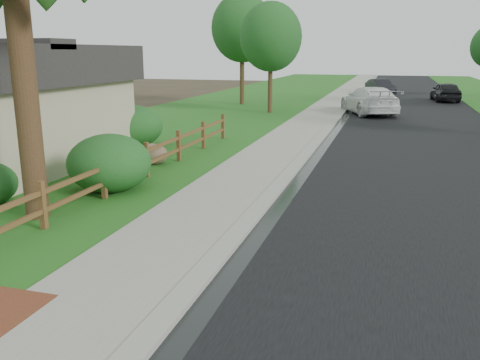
% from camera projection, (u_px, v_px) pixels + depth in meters
% --- Properties ---
extents(ground, '(120.00, 120.00, 0.00)m').
position_uv_depth(ground, '(136.00, 321.00, 7.15)').
color(ground, '#352D1C').
extents(road, '(8.00, 90.00, 0.02)m').
position_uv_depth(road, '(409.00, 102.00, 38.43)').
color(road, black).
rests_on(road, ground).
extents(curb, '(0.40, 90.00, 0.12)m').
position_uv_depth(curb, '(353.00, 100.00, 39.57)').
color(curb, gray).
rests_on(curb, ground).
extents(wet_gutter, '(0.50, 90.00, 0.00)m').
position_uv_depth(wet_gutter, '(357.00, 100.00, 39.48)').
color(wet_gutter, black).
rests_on(wet_gutter, road).
extents(sidewalk, '(2.20, 90.00, 0.10)m').
position_uv_depth(sidewalk, '(336.00, 99.00, 39.92)').
color(sidewalk, gray).
rests_on(sidewalk, ground).
extents(grass_strip, '(1.60, 90.00, 0.06)m').
position_uv_depth(grass_strip, '(312.00, 99.00, 40.45)').
color(grass_strip, '#2A5B1A').
rests_on(grass_strip, ground).
extents(lawn_near, '(9.00, 90.00, 0.04)m').
position_uv_depth(lawn_near, '(249.00, 97.00, 41.88)').
color(lawn_near, '#2A5B1A').
rests_on(lawn_near, ground).
extents(ranch_fence, '(0.12, 16.92, 1.10)m').
position_uv_depth(ranch_fence, '(127.00, 167.00, 13.94)').
color(ranch_fence, '#4C2A19').
rests_on(ranch_fence, ground).
extents(white_suv, '(4.15, 6.10, 1.64)m').
position_uv_depth(white_suv, '(369.00, 100.00, 30.62)').
color(white_suv, white).
rests_on(white_suv, road).
extents(dark_car_mid, '(2.12, 4.41, 1.45)m').
position_uv_depth(dark_car_mid, '(446.00, 92.00, 38.50)').
color(dark_car_mid, black).
rests_on(dark_car_mid, road).
extents(dark_car_far, '(2.88, 4.27, 1.33)m').
position_uv_depth(dark_car_far, '(380.00, 87.00, 44.45)').
color(dark_car_far, black).
rests_on(dark_car_far, road).
extents(boulder, '(1.24, 1.04, 0.72)m').
position_uv_depth(boulder, '(152.00, 154.00, 16.97)').
color(boulder, brown).
rests_on(boulder, ground).
extents(shrub_b, '(2.77, 2.77, 1.57)m').
position_uv_depth(shrub_b, '(109.00, 163.00, 13.62)').
color(shrub_b, '#1B4318').
rests_on(shrub_b, ground).
extents(shrub_d, '(3.05, 3.05, 1.67)m').
position_uv_depth(shrub_d, '(132.00, 126.00, 20.01)').
color(shrub_d, '#1B4318').
rests_on(shrub_d, ground).
extents(tree_near_left, '(3.72, 3.72, 6.60)m').
position_uv_depth(tree_near_left, '(271.00, 37.00, 30.28)').
color(tree_near_left, '#372116').
rests_on(tree_near_left, ground).
extents(tree_mid_left, '(4.27, 4.27, 7.64)m').
position_uv_depth(tree_mid_left, '(242.00, 28.00, 35.14)').
color(tree_mid_left, '#372116').
rests_on(tree_mid_left, ground).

